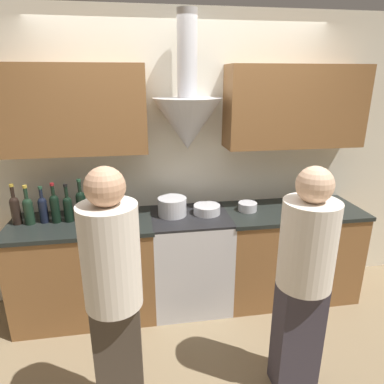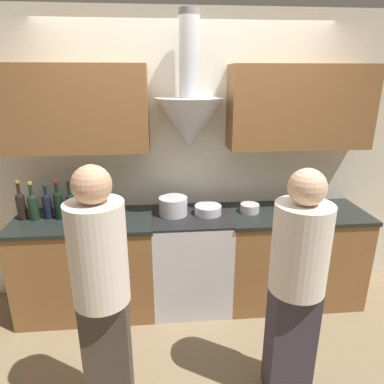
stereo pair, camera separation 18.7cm
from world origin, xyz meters
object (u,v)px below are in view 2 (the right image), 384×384
at_px(wine_bottle_3, 58,203).
at_px(stock_pot, 173,206).
at_px(wine_bottle_6, 95,202).
at_px(orange_fruit, 318,206).
at_px(wine_bottle_4, 71,204).
at_px(saucepan, 250,208).
at_px(wine_bottle_5, 84,201).
at_px(wine_bottle_0, 21,204).
at_px(person_foreground_left, 102,291).
at_px(stove_range, 191,260).
at_px(wine_bottle_2, 47,204).
at_px(mixing_bowl, 208,210).
at_px(wine_bottle_1, 33,205).
at_px(person_foreground_right, 297,279).

bearing_deg(wine_bottle_3, stock_pot, 0.02).
height_order(wine_bottle_6, orange_fruit, wine_bottle_6).
bearing_deg(orange_fruit, wine_bottle_4, 179.48).
bearing_deg(saucepan, wine_bottle_5, 179.57).
distance_m(wine_bottle_0, person_foreground_left, 1.43).
xyz_separation_m(wine_bottle_6, orange_fruit, (1.98, -0.02, -0.11)).
xyz_separation_m(stove_range, wine_bottle_3, (-1.13, 0.03, 0.58)).
distance_m(wine_bottle_0, wine_bottle_3, 0.31).
distance_m(wine_bottle_2, stock_pot, 1.07).
height_order(wine_bottle_0, wine_bottle_2, wine_bottle_0).
bearing_deg(wine_bottle_0, saucepan, -0.53).
bearing_deg(wine_bottle_2, mixing_bowl, -1.18).
bearing_deg(saucepan, wine_bottle_4, 179.78).
relative_size(wine_bottle_6, mixing_bowl, 1.44).
distance_m(wine_bottle_1, wine_bottle_2, 0.11).
bearing_deg(stove_range, person_foreground_right, -61.09).
bearing_deg(stock_pot, mixing_bowl, -2.55).
relative_size(stock_pot, orange_fruit, 3.43).
bearing_deg(wine_bottle_0, stock_pot, -0.58).
xyz_separation_m(orange_fruit, saucepan, (-0.63, 0.01, 0.00)).
xyz_separation_m(wine_bottle_3, wine_bottle_6, (0.31, 0.00, 0.01)).
height_order(wine_bottle_0, stock_pot, wine_bottle_0).
xyz_separation_m(wine_bottle_0, wine_bottle_4, (0.41, -0.01, -0.01)).
height_order(stove_range, wine_bottle_3, wine_bottle_3).
bearing_deg(wine_bottle_6, wine_bottle_0, 179.01).
bearing_deg(wine_bottle_2, wine_bottle_3, -8.77).
relative_size(wine_bottle_3, person_foreground_left, 0.21).
bearing_deg(person_foreground_left, wine_bottle_6, 101.13).
height_order(wine_bottle_1, wine_bottle_2, wine_bottle_1).
distance_m(wine_bottle_3, mixing_bowl, 1.29).
relative_size(wine_bottle_2, stock_pot, 1.25).
bearing_deg(person_foreground_left, saucepan, 45.15).
bearing_deg(wine_bottle_3, wine_bottle_2, 171.23).
bearing_deg(wine_bottle_0, stove_range, -1.86).
relative_size(orange_fruit, saucepan, 0.43).
distance_m(stove_range, stock_pot, 0.54).
height_order(wine_bottle_1, person_foreground_left, person_foreground_left).
distance_m(stock_pot, orange_fruit, 1.31).
relative_size(wine_bottle_6, person_foreground_left, 0.21).
bearing_deg(wine_bottle_3, wine_bottle_1, -179.22).
height_order(wine_bottle_0, person_foreground_left, person_foreground_left).
relative_size(stove_range, person_foreground_right, 0.57).
height_order(wine_bottle_2, wine_bottle_4, wine_bottle_4).
height_order(wine_bottle_0, wine_bottle_5, wine_bottle_5).
distance_m(saucepan, person_foreground_right, 1.05).
bearing_deg(mixing_bowl, person_foreground_right, -68.50).
bearing_deg(stock_pot, wine_bottle_5, 179.56).
relative_size(stove_range, wine_bottle_4, 2.71).
bearing_deg(stove_range, stock_pot, 167.63).
height_order(wine_bottle_0, mixing_bowl, wine_bottle_0).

